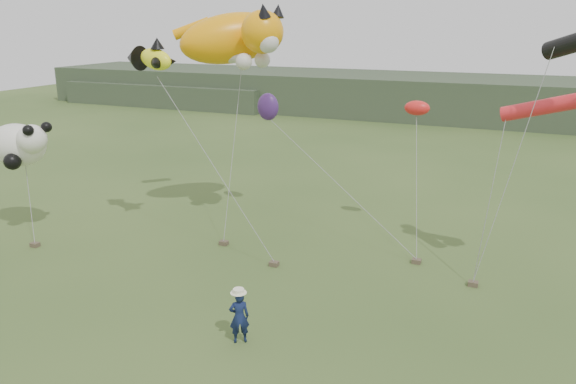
# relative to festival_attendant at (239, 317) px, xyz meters

# --- Properties ---
(ground) EXTENTS (120.00, 120.00, 0.00)m
(ground) POSITION_rel_festival_attendant_xyz_m (-1.13, 0.73, -0.83)
(ground) COLOR #385123
(ground) RESTS_ON ground
(headland) EXTENTS (90.00, 13.00, 4.00)m
(headland) POSITION_rel_festival_attendant_xyz_m (-4.25, 45.42, 1.09)
(headland) COLOR #2D3D28
(headland) RESTS_ON ground
(festival_attendant) EXTENTS (0.72, 0.66, 1.66)m
(festival_attendant) POSITION_rel_festival_attendant_xyz_m (0.00, 0.00, 0.00)
(festival_attendant) COLOR #111C41
(festival_attendant) RESTS_ON ground
(sandbag_anchors) EXTENTS (18.06, 4.95, 0.18)m
(sandbag_anchors) POSITION_rel_festival_attendant_xyz_m (-1.44, 5.94, -0.74)
(sandbag_anchors) COLOR brown
(sandbag_anchors) RESTS_ON ground
(cat_kite) EXTENTS (6.29, 4.95, 2.85)m
(cat_kite) POSITION_rel_festival_attendant_xyz_m (-4.69, 9.25, 7.77)
(cat_kite) COLOR #FF9D08
(cat_kite) RESTS_ON ground
(fish_kite) EXTENTS (2.73, 1.79, 1.39)m
(fish_kite) POSITION_rel_festival_attendant_xyz_m (-7.28, 6.22, 7.02)
(fish_kite) COLOR #FFFD21
(fish_kite) RESTS_ON ground
(panda_kite) EXTENTS (3.28, 2.12, 2.04)m
(panda_kite) POSITION_rel_festival_attendant_xyz_m (-13.01, 4.37, 3.31)
(panda_kite) COLOR white
(panda_kite) RESTS_ON ground
(misc_kites) EXTENTS (8.15, 0.75, 1.33)m
(misc_kites) POSITION_rel_festival_attendant_xyz_m (-2.04, 11.13, 4.65)
(misc_kites) COLOR red
(misc_kites) RESTS_ON ground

